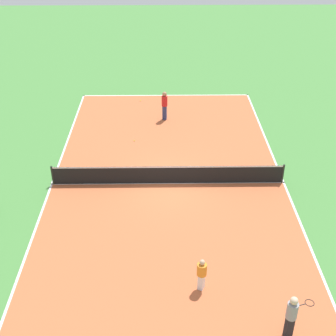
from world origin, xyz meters
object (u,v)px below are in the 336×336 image
Objects in this scene: player_baseline_gray at (292,314)px; tennis_ball_left_sideline at (134,141)px; player_center_orange at (202,273)px; tennis_ball_right_alley at (140,101)px; tennis_net at (168,174)px; player_coach_red at (165,104)px.

player_baseline_gray reaches higher than tennis_ball_left_sideline.
player_center_orange reaches higher than tennis_ball_left_sideline.
player_center_orange is 3.45m from player_baseline_gray.
tennis_ball_right_alley is 5.82m from tennis_ball_left_sideline.
player_center_orange is (-1.11, 7.06, 0.24)m from tennis_net.
tennis_ball_left_sideline is at bearing 95.86° from player_baseline_gray.
tennis_ball_left_sideline is at bearing -110.77° from player_coach_red.
tennis_net is 8.37× the size of player_center_orange.
player_baseline_gray is 25.76× the size of tennis_ball_right_alley.
player_coach_red is 27.05× the size of tennis_ball_left_sideline.
player_baseline_gray is 20.28m from tennis_ball_right_alley.
player_center_orange is at bearing 104.62° from tennis_ball_left_sideline.
player_coach_red reaches higher than player_center_orange.
tennis_net is at bearing 112.99° from tennis_ball_left_sideline.
tennis_ball_left_sideline is (0.14, 5.82, 0.00)m from tennis_ball_right_alley.
player_center_orange is 20.04× the size of tennis_ball_right_alley.
player_baseline_gray is 14.83m from tennis_ball_left_sideline.
player_center_orange is at bearing 98.97° from tennis_net.
player_center_orange is at bearing 124.62° from player_baseline_gray.
tennis_net is 6.20× the size of player_coach_red.
player_center_orange is at bearing 99.37° from tennis_ball_right_alley.
player_coach_red is (0.11, -7.36, 0.55)m from tennis_net.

